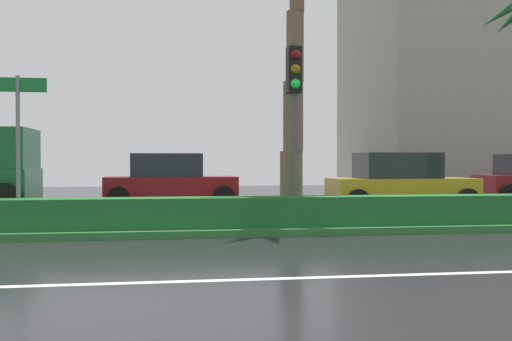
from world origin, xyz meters
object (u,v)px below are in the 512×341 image
Objects in this scene: street_name_sign at (18,130)px; car_in_traffic_leading at (170,181)px; car_in_traffic_second at (400,183)px; traffic_signal_median_right at (294,100)px.

street_name_sign is 8.38m from car_in_traffic_leading.
car_in_traffic_second is at bearing -22.95° from car_in_traffic_leading.
street_name_sign is 0.70× the size of car_in_traffic_second.
car_in_traffic_leading is at bearing 157.05° from car_in_traffic_second.
traffic_signal_median_right is at bearing -72.39° from car_in_traffic_leading.
street_name_sign is at bearing -153.83° from car_in_traffic_second.
car_in_traffic_leading is at bearing 107.61° from traffic_signal_median_right.
traffic_signal_median_right reaches higher than car_in_traffic_leading.
traffic_signal_median_right is 0.87× the size of car_in_traffic_leading.
car_in_traffic_second is (9.83, 4.83, -1.25)m from street_name_sign.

